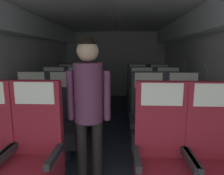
% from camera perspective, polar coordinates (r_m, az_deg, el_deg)
% --- Properties ---
extents(ground, '(3.39, 6.62, 0.02)m').
position_cam_1_polar(ground, '(3.63, -0.76, -13.05)').
color(ground, '#2D3342').
extents(fuselage_shell, '(3.27, 6.27, 2.12)m').
position_cam_1_polar(fuselage_shell, '(3.60, -0.52, 11.58)').
color(fuselage_shell, silver).
rests_on(fuselage_shell, ground).
extents(seat_a_left_aisle, '(0.48, 0.48, 1.16)m').
position_cam_1_polar(seat_a_left_aisle, '(2.02, -21.40, -18.02)').
color(seat_a_left_aisle, '#38383D').
rests_on(seat_a_left_aisle, ground).
extents(seat_a_right_aisle, '(0.48, 0.48, 1.16)m').
position_cam_1_polar(seat_a_right_aisle, '(2.02, 27.24, -18.49)').
color(seat_a_right_aisle, '#38383D').
rests_on(seat_a_right_aisle, ground).
extents(seat_a_right_window, '(0.48, 0.48, 1.16)m').
position_cam_1_polar(seat_a_right_window, '(1.90, 13.89, -19.54)').
color(seat_a_right_window, '#38383D').
rests_on(seat_a_right_window, ground).
extents(seat_b_left_window, '(0.48, 0.48, 1.16)m').
position_cam_1_polar(seat_b_left_window, '(2.94, -22.10, -9.12)').
color(seat_b_left_window, '#38383D').
rests_on(seat_b_left_window, ground).
extents(seat_b_left_aisle, '(0.48, 0.48, 1.16)m').
position_cam_1_polar(seat_b_left_aisle, '(2.79, -13.73, -9.66)').
color(seat_b_left_aisle, '#38383D').
rests_on(seat_b_left_aisle, ground).
extents(seat_b_right_aisle, '(0.48, 0.48, 1.16)m').
position_cam_1_polar(seat_b_right_aisle, '(2.79, 19.65, -10.00)').
color(seat_b_right_aisle, '#38383D').
rests_on(seat_b_right_aisle, ground).
extents(seat_b_right_window, '(0.48, 0.48, 1.16)m').
position_cam_1_polar(seat_b_right_window, '(2.70, 10.28, -10.24)').
color(seat_b_right_window, '#38383D').
rests_on(seat_b_right_window, ground).
extents(seat_c_left_window, '(0.48, 0.48, 1.16)m').
position_cam_1_polar(seat_c_left_window, '(3.73, -16.31, -4.80)').
color(seat_c_left_window, '#38383D').
rests_on(seat_c_left_window, ground).
extents(seat_c_left_aisle, '(0.48, 0.48, 1.16)m').
position_cam_1_polar(seat_c_left_aisle, '(3.60, -9.59, -5.07)').
color(seat_c_left_aisle, '#38383D').
rests_on(seat_c_left_aisle, ground).
extents(seat_c_right_aisle, '(0.48, 0.48, 1.16)m').
position_cam_1_polar(seat_c_right_aisle, '(3.62, 15.65, -5.20)').
color(seat_c_right_aisle, '#38383D').
rests_on(seat_c_right_aisle, ground).
extents(seat_c_right_window, '(0.48, 0.48, 1.16)m').
position_cam_1_polar(seat_c_right_window, '(3.54, 8.46, -5.27)').
color(seat_c_right_window, '#38383D').
rests_on(seat_c_right_window, ground).
extents(seat_d_left_window, '(0.48, 0.48, 1.16)m').
position_cam_1_polar(seat_d_left_window, '(4.55, -12.80, -2.01)').
color(seat_d_left_window, '#38383D').
rests_on(seat_d_left_window, ground).
extents(seat_d_left_aisle, '(0.48, 0.48, 1.16)m').
position_cam_1_polar(seat_d_left_aisle, '(4.47, -7.19, -2.05)').
color(seat_d_left_aisle, '#38383D').
rests_on(seat_d_left_aisle, ground).
extents(seat_d_right_aisle, '(0.48, 0.48, 1.16)m').
position_cam_1_polar(seat_d_right_aisle, '(4.48, 13.23, -2.22)').
color(seat_d_right_aisle, '#38383D').
rests_on(seat_d_right_aisle, ground).
extents(seat_d_right_window, '(0.48, 0.48, 1.16)m').
position_cam_1_polar(seat_d_right_window, '(4.42, 7.27, -2.20)').
color(seat_d_right_window, '#38383D').
rests_on(seat_d_right_window, ground).
extents(flight_attendant, '(0.43, 0.28, 1.56)m').
position_cam_1_polar(flight_attendant, '(1.97, -6.69, -3.40)').
color(flight_attendant, black).
rests_on(flight_attendant, ground).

